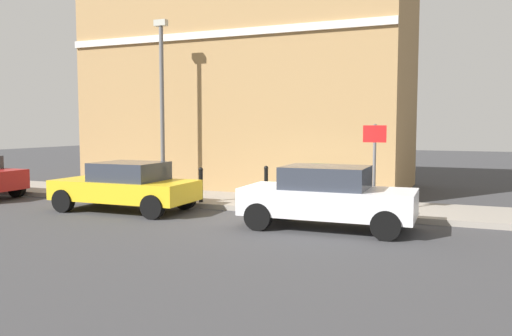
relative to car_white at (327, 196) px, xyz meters
The scene contains 10 objects.
ground 1.53m from the car_white, 48.34° to the left, with size 80.00×80.00×0.00m, color #38383A.
sidewalk 7.54m from the car_white, 68.64° to the left, with size 2.70×30.00×0.15m, color gray.
corner_building 9.48m from the car_white, 34.72° to the left, with size 6.32×11.98×8.80m.
car_white is the anchor object (origin of this frame).
car_yellow 5.89m from the car_white, 87.74° to the left, with size 1.97×4.05×1.39m.
utility_cabinet 2.98m from the car_white, 19.83° to the left, with size 0.46×0.61×1.15m.
bollard_near_cabinet 3.95m from the car_white, 42.80° to the left, with size 0.14×0.14×1.04m.
bollard_far_kerb 4.56m from the car_white, 69.00° to the left, with size 0.14×0.14×1.04m.
street_sign 2.14m from the car_white, 23.45° to the right, with size 0.08×0.60×2.30m.
lamppost 7.51m from the car_white, 65.37° to the left, with size 0.20×0.44×5.72m.
Camera 1 is at (-12.43, -4.04, 2.41)m, focal length 35.78 mm.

